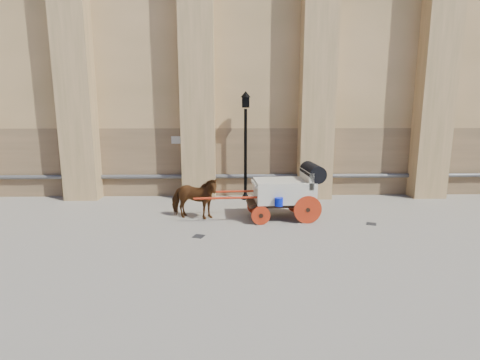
{
  "coord_description": "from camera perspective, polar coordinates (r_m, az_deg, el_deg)",
  "views": [
    {
      "loc": [
        0.38,
        -12.36,
        3.91
      ],
      "look_at": [
        0.69,
        0.47,
        1.4
      ],
      "focal_mm": 28.0,
      "sensor_mm": 36.0,
      "label": 1
    }
  ],
  "objects": [
    {
      "name": "horse",
      "position": [
        13.29,
        -7.02,
        -2.75
      ],
      "size": [
        1.92,
        1.17,
        1.51
      ],
      "primitive_type": "imported",
      "rotation": [
        0.0,
        0.0,
        1.36
      ],
      "color": "#5A3016",
      "rests_on": "ground"
    },
    {
      "name": "cathedral",
      "position": [
        20.87,
        3.66,
        25.19
      ],
      "size": [
        44.8,
        9.2,
        19.2
      ],
      "color": "tan",
      "rests_on": "ground"
    },
    {
      "name": "carriage",
      "position": [
        13.29,
        7.34,
        -1.42
      ],
      "size": [
        4.55,
        1.69,
        1.96
      ],
      "rotation": [
        0.0,
        0.0,
        0.07
      ],
      "color": "black",
      "rests_on": "ground"
    },
    {
      "name": "street_lamp",
      "position": [
        15.78,
        0.84,
        5.71
      ],
      "size": [
        0.43,
        0.43,
        4.55
      ],
      "color": "black",
      "rests_on": "ground"
    },
    {
      "name": "ground",
      "position": [
        12.97,
        -3.02,
        -6.49
      ],
      "size": [
        90.0,
        90.0,
        0.0
      ],
      "primitive_type": "plane",
      "color": "gray",
      "rests_on": "ground"
    },
    {
      "name": "drain_grate_far",
      "position": [
        13.55,
        19.38,
        -6.32
      ],
      "size": [
        0.42,
        0.42,
        0.01
      ],
      "primitive_type": "cube",
      "rotation": [
        0.0,
        0.0,
        -0.39
      ],
      "color": "black",
      "rests_on": "ground"
    },
    {
      "name": "drain_grate_near",
      "position": [
        11.68,
        -6.31,
        -8.51
      ],
      "size": [
        0.41,
        0.41,
        0.01
      ],
      "primitive_type": "cube",
      "rotation": [
        0.0,
        0.0,
        -0.36
      ],
      "color": "black",
      "rests_on": "ground"
    }
  ]
}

